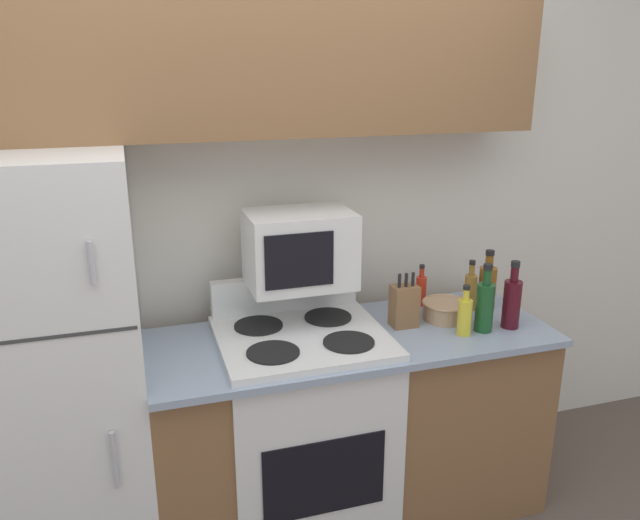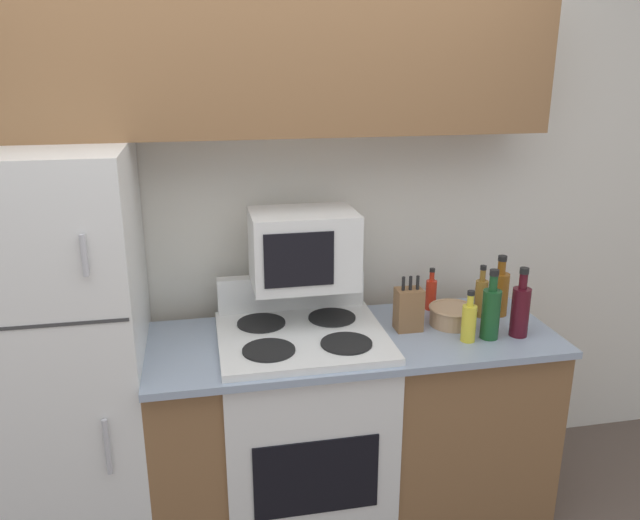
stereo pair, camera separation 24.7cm
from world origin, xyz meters
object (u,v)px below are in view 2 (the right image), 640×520
bottle_wine_green (491,312)px  bowl (453,315)px  bottle_vinegar (481,296)px  stove (303,427)px  knife_block (409,309)px  microwave (303,248)px  bottle_whiskey (499,292)px  bottle_cooking_spray (469,321)px  bottle_hot_sauce (431,293)px  bottle_wine_red (520,309)px  refrigerator (55,363)px

bottle_wine_green → bowl: bearing=120.6°
bottle_wine_green → bottle_vinegar: bearing=74.0°
bottle_wine_green → bottle_vinegar: bottle_wine_green is taller
stove → bottle_wine_green: 0.94m
knife_block → bottle_vinegar: 0.38m
bottle_wine_green → knife_block: bearing=154.1°
stove → bottle_vinegar: size_ratio=4.49×
microwave → bottle_whiskey: 0.92m
bottle_wine_green → bottle_cooking_spray: bottle_wine_green is taller
bowl → bottle_whiskey: bearing=14.9°
knife_block → bottle_wine_green: 0.34m
bowl → bottle_cooking_spray: 0.18m
stove → microwave: size_ratio=2.46×
bottle_hot_sauce → stove: bearing=-161.5°
bottle_wine_red → bottle_hot_sauce: 0.44m
bottle_cooking_spray → bottle_vinegar: bottle_vinegar is taller
bottle_wine_red → bottle_hot_sauce: (-0.26, 0.35, -0.04)m
refrigerator → bottle_wine_green: size_ratio=5.68×
bowl → bottle_vinegar: bearing=22.6°
microwave → bottle_wine_red: 0.94m
stove → bottle_whiskey: bottle_whiskey is taller
stove → knife_block: 0.69m
bottle_hot_sauce → bottle_whiskey: bearing=-23.4°
bottle_vinegar → knife_block: bearing=-167.8°
bottle_whiskey → bottle_vinegar: 0.09m
microwave → bottle_whiskey: (0.89, -0.05, -0.24)m
bottle_hot_sauce → bowl: bearing=-80.7°
bottle_hot_sauce → refrigerator: bearing=-174.5°
bottle_whiskey → microwave: bearing=177.1°
bottle_whiskey → bottle_hot_sauce: bottle_whiskey is taller
bowl → bottle_vinegar: bottle_vinegar is taller
bottle_wine_green → bottle_whiskey: bottle_wine_green is taller
stove → bottle_wine_green: (0.77, -0.13, 0.53)m
microwave → bowl: 0.72m
microwave → bottle_vinegar: bearing=-3.2°
refrigerator → knife_block: (1.45, -0.04, 0.13)m
bottle_wine_green → bottle_cooking_spray: size_ratio=1.36×
microwave → bottle_cooking_spray: 0.75m
knife_block → bottle_wine_red: (0.44, -0.15, 0.02)m
bottle_wine_green → bottle_hot_sauce: bearing=109.9°
bottle_wine_green → bottle_hot_sauce: size_ratio=1.50×
microwave → knife_block: size_ratio=1.79×
bottle_whiskey → bottle_hot_sauce: bearing=156.6°
refrigerator → bottle_wine_red: 1.90m
bottle_cooking_spray → refrigerator: bearing=173.1°
bottle_wine_red → bowl: bearing=144.3°
bottle_hot_sauce → bottle_vinegar: (0.19, -0.12, 0.02)m
bowl → bottle_wine_green: bearing=-59.4°
knife_block → bottle_wine_green: (0.30, -0.15, 0.02)m
bottle_whiskey → bottle_wine_red: bearing=-95.5°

